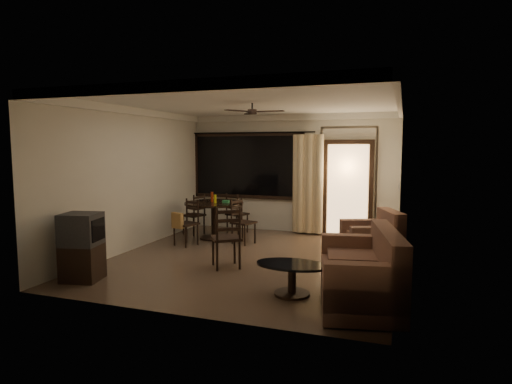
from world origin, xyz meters
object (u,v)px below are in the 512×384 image
at_px(dining_chair_west, 194,222).
at_px(dining_chair_south, 186,231).
at_px(dining_chair_east, 243,230).
at_px(armchair, 374,242).
at_px(dining_table, 214,210).
at_px(dining_chair_north, 237,221).
at_px(side_chair, 226,249).
at_px(sofa, 364,275).
at_px(tv_cabinet, 82,247).
at_px(coffee_table, 292,274).

relative_size(dining_chair_west, dining_chair_south, 1.00).
distance_m(dining_chair_east, armchair, 2.80).
height_order(dining_table, dining_chair_north, dining_table).
bearing_deg(dining_chair_east, side_chair, -149.51).
bearing_deg(armchair, dining_chair_north, 131.31).
bearing_deg(dining_chair_north, sofa, 149.64).
relative_size(tv_cabinet, sofa, 0.54).
relative_size(sofa, coffee_table, 1.91).
bearing_deg(sofa, dining_chair_east, 123.73).
distance_m(sofa, side_chair, 2.54).
xyz_separation_m(dining_chair_west, side_chair, (1.81, -2.32, 0.03)).
relative_size(dining_chair_west, side_chair, 0.90).
height_order(dining_chair_south, armchair, dining_chair_south).
xyz_separation_m(dining_chair_west, armchair, (4.14, -1.21, 0.09)).
bearing_deg(dining_chair_north, dining_chair_west, 46.96).
bearing_deg(tv_cabinet, dining_chair_west, 77.31).
relative_size(dining_chair_east, side_chair, 0.90).
distance_m(dining_chair_west, armchair, 4.31).
distance_m(dining_chair_south, armchair, 3.78).
bearing_deg(side_chair, dining_table, -95.16).
bearing_deg(tv_cabinet, armchair, 18.13).
xyz_separation_m(tv_cabinet, armchair, (4.14, 2.47, -0.14)).
relative_size(dining_chair_east, dining_chair_north, 1.00).
relative_size(dining_chair_south, coffee_table, 0.94).
bearing_deg(dining_chair_south, dining_table, 89.91).
bearing_deg(armchair, tv_cabinet, -170.46).
bearing_deg(armchair, side_chair, -175.84).
bearing_deg(dining_chair_west, dining_table, 85.93).
bearing_deg(armchair, coffee_table, -136.01).
bearing_deg(dining_table, dining_chair_east, -18.66).
relative_size(armchair, coffee_table, 1.16).
height_order(tv_cabinet, coffee_table, tv_cabinet).
distance_m(tv_cabinet, sofa, 4.18).
distance_m(dining_chair_south, sofa, 4.38).
bearing_deg(coffee_table, dining_chair_north, 121.57).
height_order(dining_table, side_chair, side_chair).
relative_size(tv_cabinet, armchair, 0.88).
bearing_deg(sofa, armchair, 79.28).
bearing_deg(dining_chair_east, dining_table, 89.93).
distance_m(dining_chair_north, tv_cabinet, 4.26).
xyz_separation_m(dining_chair_west, sofa, (4.16, -3.27, 0.10)).
height_order(dining_chair_west, tv_cabinet, tv_cabinet).
distance_m(dining_table, coffee_table, 3.96).
height_order(dining_table, coffee_table, dining_table).
bearing_deg(tv_cabinet, sofa, -7.13).
bearing_deg(armchair, dining_chair_east, 144.75).
xyz_separation_m(dining_chair_north, sofa, (3.27, -3.75, 0.10)).
height_order(dining_table, sofa, dining_table).
xyz_separation_m(dining_chair_east, tv_cabinet, (-1.43, -3.15, 0.24)).
bearing_deg(dining_chair_west, tv_cabinet, 18.60).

